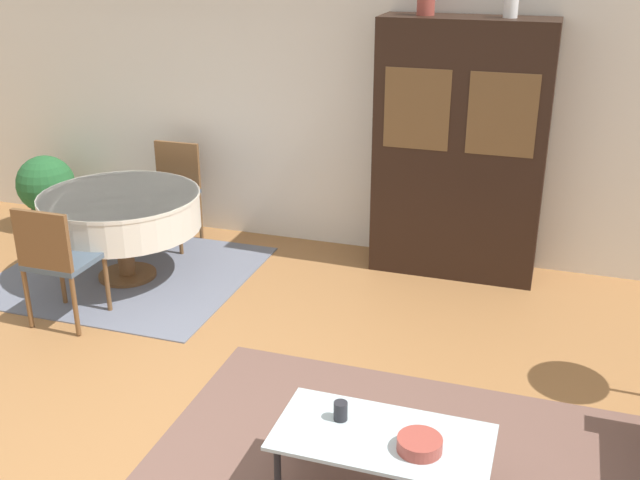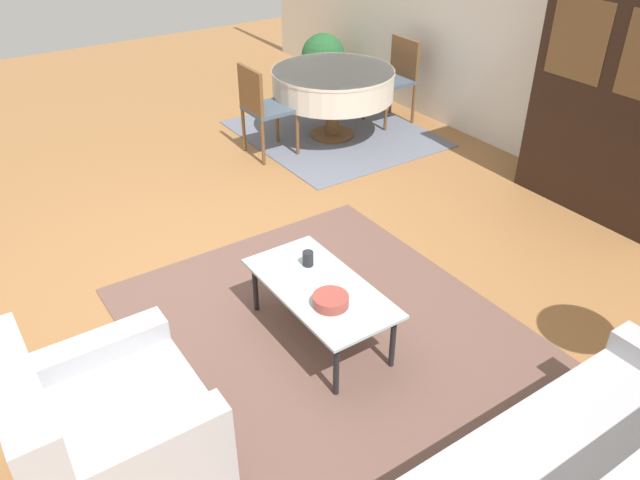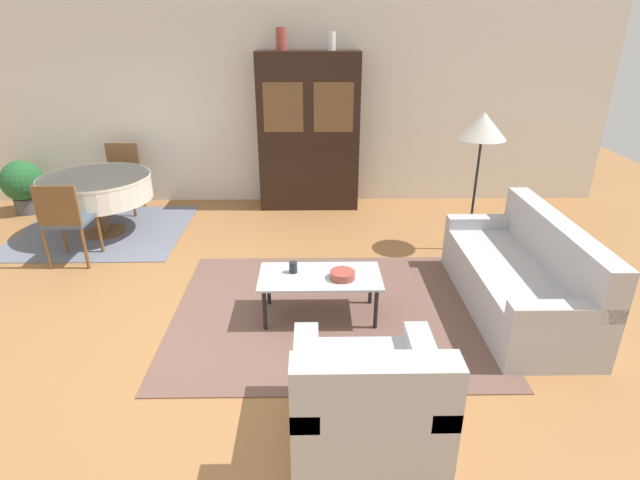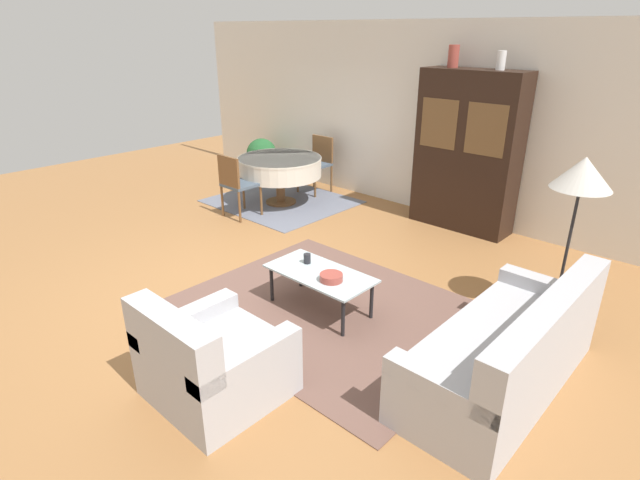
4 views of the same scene
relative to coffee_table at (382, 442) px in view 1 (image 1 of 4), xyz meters
name	(u,v)px [view 1 (image 1 of 4)]	position (x,y,z in m)	size (l,w,h in m)	color
wall_back	(378,102)	(-0.87, 3.29, 0.98)	(10.00, 0.06, 2.70)	silver
dining_rug	(127,273)	(-2.73, 2.04, -0.37)	(2.06, 1.82, 0.01)	slate
coffee_table	(382,442)	(0.00, 0.00, 0.00)	(1.07, 0.54, 0.40)	black
display_cabinet	(460,151)	(-0.11, 3.01, 0.68)	(1.36, 0.48, 2.11)	black
dining_table	(121,211)	(-2.68, 1.98, 0.22)	(1.30, 1.30, 0.73)	brown
dining_chair_near	(56,257)	(-2.68, 1.12, 0.17)	(0.44, 0.44, 0.92)	brown
dining_chair_far	(173,186)	(-2.68, 2.85, 0.17)	(0.44, 0.44, 0.92)	brown
cup	(341,411)	(-0.23, 0.06, 0.09)	(0.07, 0.07, 0.10)	#232328
bowl	(420,444)	(0.19, -0.05, 0.07)	(0.22, 0.22, 0.07)	#9E4238
vase_short	(511,2)	(0.19, 3.01, 1.85)	(0.11, 0.11, 0.22)	white
potted_plant	(46,188)	(-4.03, 2.77, 0.04)	(0.55, 0.55, 0.73)	#4C4C51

